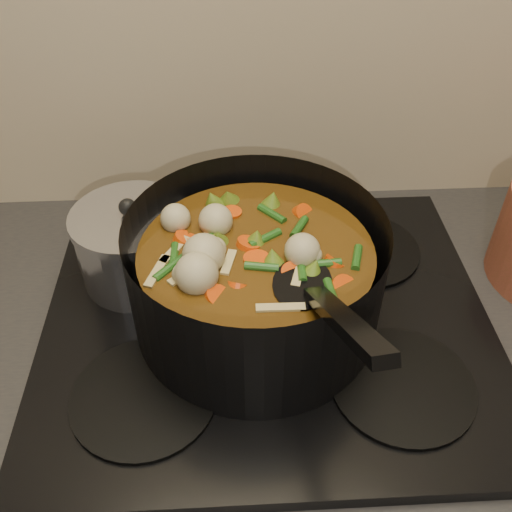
{
  "coord_description": "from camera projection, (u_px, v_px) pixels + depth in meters",
  "views": [
    {
      "loc": [
        -0.04,
        1.38,
        1.52
      ],
      "look_at": [
        -0.02,
        1.92,
        1.05
      ],
      "focal_mm": 40.0,
      "sensor_mm": 36.0,
      "label": 1
    }
  ],
  "objects": [
    {
      "name": "counter",
      "position": [
        264.0,
        479.0,
        1.11
      ],
      "size": [
        2.64,
        0.64,
        0.91
      ],
      "color": "brown",
      "rests_on": "ground"
    },
    {
      "name": "stovetop",
      "position": [
        267.0,
        319.0,
        0.81
      ],
      "size": [
        0.62,
        0.54,
        0.03
      ],
      "color": "black",
      "rests_on": "counter"
    },
    {
      "name": "stockpot",
      "position": [
        256.0,
        279.0,
        0.75
      ],
      "size": [
        0.35,
        0.45,
        0.24
      ],
      "rotation": [
        0.0,
        0.0,
        -0.06
      ],
      "color": "black",
      "rests_on": "stovetop"
    },
    {
      "name": "saucepan",
      "position": [
        134.0,
        245.0,
        0.83
      ],
      "size": [
        0.17,
        0.17,
        0.14
      ],
      "rotation": [
        0.0,
        0.0,
        -0.25
      ],
      "color": "silver",
      "rests_on": "stovetop"
    }
  ]
}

